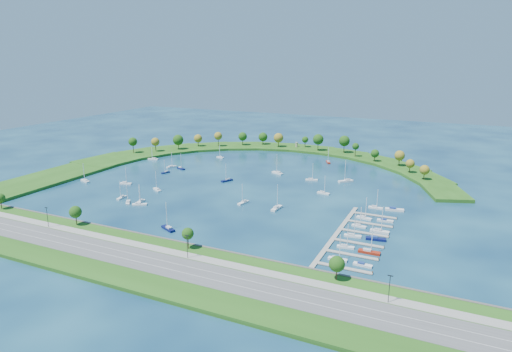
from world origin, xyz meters
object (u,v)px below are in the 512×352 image
at_px(docked_boat_7, 380,231).
at_px(docked_boat_10, 376,207).
at_px(moored_boat_2, 140,201).
at_px(moored_boat_13, 220,157).
at_px(docked_boat_2, 345,246).
at_px(moored_boat_12, 168,228).
at_px(moored_boat_15, 171,166).
at_px(docked_boat_4, 353,235).
at_px(moored_boat_1, 323,193).
at_px(moored_boat_19, 139,204).
at_px(dock_system, 352,236).
at_px(moored_boat_5, 181,168).
at_px(moored_boat_10, 277,208).
at_px(docked_boat_11, 394,209).
at_px(docked_boat_0, 338,258).
at_px(moored_boat_18, 128,202).
at_px(moored_boat_14, 328,162).
at_px(docked_boat_5, 376,239).
at_px(docked_boat_9, 385,221).
at_px(moored_boat_20, 166,172).
at_px(moored_boat_9, 85,180).
at_px(docked_boat_1, 363,265).
at_px(moored_boat_0, 346,181).
at_px(docked_boat_3, 369,251).
at_px(docked_boat_8, 364,217).
at_px(moored_boat_4, 227,180).
at_px(moored_boat_11, 311,179).
at_px(moored_boat_8, 157,189).
at_px(moored_boat_7, 122,197).
at_px(moored_boat_16, 153,159).
at_px(moored_boat_17, 126,183).
at_px(docked_boat_6, 359,225).
at_px(moored_boat_3, 278,173).
at_px(harbor_tower, 297,145).
at_px(moored_boat_6, 243,202).

relative_size(docked_boat_7, docked_boat_10, 1.16).
height_order(moored_boat_2, moored_boat_13, moored_boat_13).
bearing_deg(docked_boat_2, moored_boat_12, -178.09).
distance_m(moored_boat_15, docked_boat_4, 172.20).
height_order(moored_boat_1, moored_boat_19, moored_boat_19).
bearing_deg(moored_boat_13, dock_system, 155.65).
relative_size(moored_boat_5, docked_boat_10, 1.05).
relative_size(moored_boat_10, docked_boat_11, 1.37).
xyz_separation_m(dock_system, docked_boat_0, (0.23, -26.82, 0.54)).
bearing_deg(docked_boat_7, moored_boat_18, -171.97).
distance_m(moored_boat_14, moored_boat_18, 164.28).
bearing_deg(dock_system, docked_boat_7, 45.59).
relative_size(docked_boat_5, docked_boat_9, 1.14).
bearing_deg(moored_boat_20, moored_boat_13, -171.83).
distance_m(moored_boat_9, docked_boat_1, 200.28).
xyz_separation_m(moored_boat_19, docked_boat_7, (130.40, 16.83, 0.04)).
distance_m(moored_boat_9, moored_boat_15, 64.17).
height_order(moored_boat_14, docked_boat_1, moored_boat_14).
xyz_separation_m(moored_boat_0, docked_boat_5, (35.88, -89.78, -0.33)).
distance_m(moored_boat_0, docked_boat_3, 111.22).
bearing_deg(docked_boat_8, moored_boat_4, 171.25).
relative_size(moored_boat_11, docked_boat_8, 1.01).
height_order(moored_boat_1, moored_boat_15, moored_boat_1).
bearing_deg(docked_boat_3, docked_boat_0, -130.17).
distance_m(moored_boat_4, moored_boat_18, 71.07).
bearing_deg(dock_system, docked_boat_3, -53.61).
height_order(moored_boat_13, moored_boat_15, moored_boat_15).
bearing_deg(moored_boat_9, moored_boat_8, -157.75).
relative_size(moored_boat_7, moored_boat_16, 0.87).
xyz_separation_m(docked_boat_2, docked_boat_4, (-0.01, 13.57, 0.02)).
xyz_separation_m(moored_boat_7, moored_boat_17, (-18.17, 24.54, 0.02)).
relative_size(moored_boat_2, docked_boat_11, 1.03).
bearing_deg(moored_boat_9, moored_boat_5, -106.62).
distance_m(moored_boat_0, docked_boat_5, 96.68).
bearing_deg(moored_boat_19, docked_boat_5, -25.90).
xyz_separation_m(dock_system, docked_boat_9, (10.68, 26.76, 0.25)).
xyz_separation_m(moored_boat_9, docked_boat_3, (195.19, -31.92, 0.03)).
bearing_deg(docked_boat_2, moored_boat_1, 104.87).
bearing_deg(moored_boat_15, moored_boat_2, -132.58).
bearing_deg(moored_boat_17, docked_boat_1, -29.92).
bearing_deg(moored_boat_15, docked_boat_6, -87.06).
relative_size(moored_boat_8, docked_boat_3, 0.89).
bearing_deg(moored_boat_3, docked_boat_7, 161.62).
relative_size(docked_boat_5, docked_boat_10, 0.83).
distance_m(harbor_tower, moored_boat_12, 208.13).
relative_size(harbor_tower, moored_boat_20, 0.44).
distance_m(moored_boat_8, moored_boat_17, 27.64).
xyz_separation_m(dock_system, moored_boat_3, (-74.95, 91.21, 0.62)).
xyz_separation_m(moored_boat_6, docked_boat_10, (70.39, 23.19, -0.02)).
bearing_deg(moored_boat_14, docked_boat_7, 179.24).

